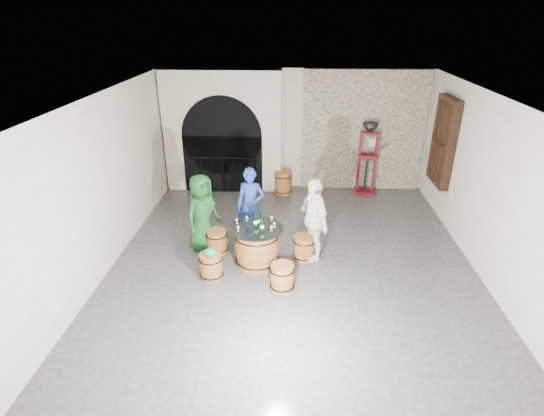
# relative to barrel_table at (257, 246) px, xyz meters

# --- Properties ---
(ground) EXTENTS (8.00, 8.00, 0.00)m
(ground) POSITION_rel_barrel_table_xyz_m (0.69, 0.14, -0.39)
(ground) COLOR #2A2A2C
(ground) RESTS_ON ground
(wall_back) EXTENTS (8.00, 0.00, 8.00)m
(wall_back) POSITION_rel_barrel_table_xyz_m (0.69, 4.14, 1.21)
(wall_back) COLOR beige
(wall_back) RESTS_ON ground
(wall_front) EXTENTS (8.00, 0.00, 8.00)m
(wall_front) POSITION_rel_barrel_table_xyz_m (0.69, -3.86, 1.21)
(wall_front) COLOR beige
(wall_front) RESTS_ON ground
(wall_left) EXTENTS (0.00, 8.00, 8.00)m
(wall_left) POSITION_rel_barrel_table_xyz_m (-2.81, 0.14, 1.21)
(wall_left) COLOR beige
(wall_left) RESTS_ON ground
(wall_right) EXTENTS (0.00, 8.00, 8.00)m
(wall_right) POSITION_rel_barrel_table_xyz_m (4.19, 0.14, 1.21)
(wall_right) COLOR beige
(wall_right) RESTS_ON ground
(ceiling) EXTENTS (8.00, 8.00, 0.00)m
(ceiling) POSITION_rel_barrel_table_xyz_m (0.69, 0.14, 2.81)
(ceiling) COLOR beige
(ceiling) RESTS_ON wall_back
(stone_facing_panel) EXTENTS (3.20, 0.12, 3.18)m
(stone_facing_panel) POSITION_rel_barrel_table_xyz_m (2.49, 4.08, 1.21)
(stone_facing_panel) COLOR #B2A68E
(stone_facing_panel) RESTS_ON ground
(arched_opening) EXTENTS (3.10, 0.60, 3.19)m
(arched_opening) POSITION_rel_barrel_table_xyz_m (-1.21, 3.87, 1.19)
(arched_opening) COLOR beige
(arched_opening) RESTS_ON ground
(shuttered_window) EXTENTS (0.23, 1.10, 2.00)m
(shuttered_window) POSITION_rel_barrel_table_xyz_m (4.07, 2.54, 1.41)
(shuttered_window) COLOR black
(shuttered_window) RESTS_ON wall_right
(barrel_table) EXTENTS (1.03, 1.03, 0.79)m
(barrel_table) POSITION_rel_barrel_table_xyz_m (0.00, 0.00, 0.00)
(barrel_table) COLOR brown
(barrel_table) RESTS_ON ground
(barrel_stool_left) EXTENTS (0.44, 0.44, 0.50)m
(barrel_stool_left) POSITION_rel_barrel_table_xyz_m (-0.85, 0.41, -0.15)
(barrel_stool_left) COLOR brown
(barrel_stool_left) RESTS_ON ground
(barrel_stool_far) EXTENTS (0.44, 0.44, 0.50)m
(barrel_stool_far) POSITION_rel_barrel_table_xyz_m (-0.20, 0.93, -0.15)
(barrel_stool_far) COLOR brown
(barrel_stool_far) RESTS_ON ground
(barrel_stool_right) EXTENTS (0.44, 0.44, 0.50)m
(barrel_stool_right) POSITION_rel_barrel_table_xyz_m (0.91, 0.25, -0.15)
(barrel_stool_right) COLOR brown
(barrel_stool_right) RESTS_ON ground
(barrel_stool_near_right) EXTENTS (0.44, 0.44, 0.50)m
(barrel_stool_near_right) POSITION_rel_barrel_table_xyz_m (0.52, -0.79, -0.15)
(barrel_stool_near_right) COLOR brown
(barrel_stool_near_right) RESTS_ON ground
(barrel_stool_near_left) EXTENTS (0.44, 0.44, 0.50)m
(barrel_stool_near_left) POSITION_rel_barrel_table_xyz_m (-0.80, -0.50, -0.15)
(barrel_stool_near_left) COLOR brown
(barrel_stool_near_left) RESTS_ON ground
(green_cap) EXTENTS (0.25, 0.21, 0.12)m
(green_cap) POSITION_rel_barrel_table_xyz_m (-0.80, -0.51, 0.15)
(green_cap) COLOR #0D994A
(green_cap) RESTS_ON barrel_stool_near_left
(person_green) EXTENTS (0.86, 0.95, 1.63)m
(person_green) POSITION_rel_barrel_table_xyz_m (-1.15, 0.56, 0.42)
(person_green) COLOR #113F18
(person_green) RESTS_ON ground
(person_blue) EXTENTS (0.63, 0.45, 1.61)m
(person_blue) POSITION_rel_barrel_table_xyz_m (-0.21, 0.99, 0.42)
(person_blue) COLOR navy
(person_blue) RESTS_ON ground
(person_white) EXTENTS (0.79, 1.08, 1.70)m
(person_white) POSITION_rel_barrel_table_xyz_m (1.08, 0.30, 0.46)
(person_white) COLOR white
(person_white) RESTS_ON ground
(wine_bottle_left) EXTENTS (0.08, 0.08, 0.32)m
(wine_bottle_left) POSITION_rel_barrel_table_xyz_m (-0.02, 0.05, 0.53)
(wine_bottle_left) COLOR black
(wine_bottle_left) RESTS_ON barrel_table
(wine_bottle_center) EXTENTS (0.08, 0.08, 0.32)m
(wine_bottle_center) POSITION_rel_barrel_table_xyz_m (0.12, -0.12, 0.53)
(wine_bottle_center) COLOR black
(wine_bottle_center) RESTS_ON barrel_table
(wine_bottle_right) EXTENTS (0.08, 0.08, 0.32)m
(wine_bottle_right) POSITION_rel_barrel_table_xyz_m (0.03, 0.11, 0.53)
(wine_bottle_right) COLOR black
(wine_bottle_right) RESTS_ON barrel_table
(tasting_glass_a) EXTENTS (0.05, 0.05, 0.10)m
(tasting_glass_a) POSITION_rel_barrel_table_xyz_m (-0.33, -0.13, 0.45)
(tasting_glass_a) COLOR #C86427
(tasting_glass_a) RESTS_ON barrel_table
(tasting_glass_b) EXTENTS (0.05, 0.05, 0.10)m
(tasting_glass_b) POSITION_rel_barrel_table_xyz_m (0.33, 0.06, 0.45)
(tasting_glass_b) COLOR #C86427
(tasting_glass_b) RESTS_ON barrel_table
(tasting_glass_c) EXTENTS (0.05, 0.05, 0.10)m
(tasting_glass_c) POSITION_rel_barrel_table_xyz_m (-0.21, 0.30, 0.45)
(tasting_glass_c) COLOR #C86427
(tasting_glass_c) RESTS_ON barrel_table
(tasting_glass_d) EXTENTS (0.05, 0.05, 0.10)m
(tasting_glass_d) POSITION_rel_barrel_table_xyz_m (0.27, 0.32, 0.45)
(tasting_glass_d) COLOR #C86427
(tasting_glass_d) RESTS_ON barrel_table
(tasting_glass_e) EXTENTS (0.05, 0.05, 0.10)m
(tasting_glass_e) POSITION_rel_barrel_table_xyz_m (0.29, -0.08, 0.45)
(tasting_glass_e) COLOR #C86427
(tasting_glass_e) RESTS_ON barrel_table
(tasting_glass_f) EXTENTS (0.05, 0.05, 0.10)m
(tasting_glass_f) POSITION_rel_barrel_table_xyz_m (-0.40, 0.18, 0.45)
(tasting_glass_f) COLOR #C86427
(tasting_glass_f) RESTS_ON barrel_table
(side_barrel) EXTENTS (0.48, 0.48, 0.63)m
(side_barrel) POSITION_rel_barrel_table_xyz_m (0.40, 3.55, -0.08)
(side_barrel) COLOR brown
(side_barrel) RESTS_ON ground
(corking_press) EXTENTS (0.81, 0.49, 1.94)m
(corking_press) POSITION_rel_barrel_table_xyz_m (2.60, 3.69, 0.74)
(corking_press) COLOR #540E17
(corking_press) RESTS_ON ground
(control_box) EXTENTS (0.18, 0.10, 0.22)m
(control_box) POSITION_rel_barrel_table_xyz_m (2.74, 4.00, 0.96)
(control_box) COLOR silver
(control_box) RESTS_ON wall_back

